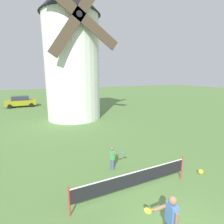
{
  "coord_description": "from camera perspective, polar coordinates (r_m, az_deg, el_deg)",
  "views": [
    {
      "loc": [
        -3.58,
        -3.13,
        4.63
      ],
      "look_at": [
        -0.18,
        4.03,
        2.95
      ],
      "focal_mm": 28.28,
      "sensor_mm": 36.0,
      "label": 1
    }
  ],
  "objects": [
    {
      "name": "windmill",
      "position": [
        19.21,
        -12.84,
        18.38
      ],
      "size": [
        7.15,
        6.24,
        13.33
      ],
      "color": "white",
      "rests_on": "ground_plane"
    },
    {
      "name": "tennis_net",
      "position": [
        7.33,
        7.17,
        -20.67
      ],
      "size": [
        5.07,
        0.06,
        1.1
      ],
      "color": "red",
      "rests_on": "ground_plane"
    },
    {
      "name": "player_near",
      "position": [
        5.73,
        18.39,
        -29.86
      ],
      "size": [
        0.8,
        0.69,
        1.52
      ],
      "color": "#333338",
      "rests_on": "ground_plane"
    },
    {
      "name": "player_far",
      "position": [
        8.94,
        0.17,
        -14.24
      ],
      "size": [
        0.74,
        0.41,
        1.2
      ],
      "color": "slate",
      "rests_on": "ground_plane"
    },
    {
      "name": "stray_ball",
      "position": [
        9.79,
        26.74,
        -16.84
      ],
      "size": [
        0.24,
        0.24,
        0.24
      ],
      "primitive_type": "sphere",
      "color": "yellow",
      "rests_on": "ground_plane"
    },
    {
      "name": "parked_car_mustard",
      "position": [
        28.94,
        -27.47,
        3.05
      ],
      "size": [
        4.07,
        1.98,
        1.56
      ],
      "color": "#999919",
      "rests_on": "ground_plane"
    }
  ]
}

